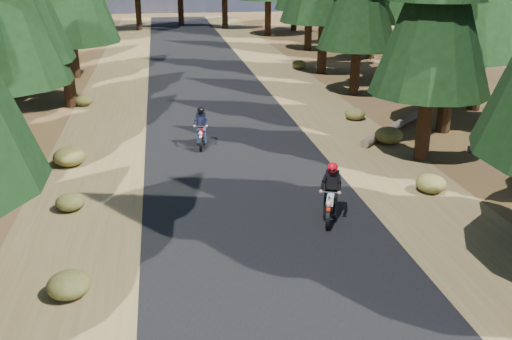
{
  "coord_description": "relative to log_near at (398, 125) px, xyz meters",
  "views": [
    {
      "loc": [
        -2.31,
        -12.24,
        6.29
      ],
      "look_at": [
        0.0,
        1.5,
        1.1
      ],
      "focal_mm": 40.0,
      "sensor_mm": 36.0,
      "label": 1
    }
  ],
  "objects": [
    {
      "name": "shoulder_r",
      "position": [
        -2.13,
        -3.05,
        -0.16
      ],
      "size": [
        3.2,
        100.0,
        0.01
      ],
      "primitive_type": "cube",
      "color": "brown",
      "rests_on": "ground"
    },
    {
      "name": "shoulder_l",
      "position": [
        -11.33,
        -3.05,
        -0.16
      ],
      "size": [
        3.2,
        100.0,
        0.01
      ],
      "primitive_type": "cube",
      "color": "brown",
      "rests_on": "ground"
    },
    {
      "name": "ground",
      "position": [
        -6.73,
        -8.05,
        -0.16
      ],
      "size": [
        120.0,
        120.0,
        0.0
      ],
      "primitive_type": "plane",
      "color": "#4C371B",
      "rests_on": "ground"
    },
    {
      "name": "rider_lead",
      "position": [
        -4.99,
        -7.56,
        0.34
      ],
      "size": [
        1.08,
        1.75,
        1.5
      ],
      "rotation": [
        0.0,
        0.0,
        2.77
      ],
      "color": "silver",
      "rests_on": "road"
    },
    {
      "name": "road",
      "position": [
        -6.73,
        -3.05,
        -0.15
      ],
      "size": [
        6.0,
        100.0,
        0.01
      ],
      "primitive_type": "cube",
      "color": "black",
      "rests_on": "ground"
    },
    {
      "name": "understory_shrubs",
      "position": [
        -5.6,
        -2.71,
        0.11
      ],
      "size": [
        12.94,
        31.14,
        0.62
      ],
      "color": "#474C1E",
      "rests_on": "ground"
    },
    {
      "name": "rider_follow",
      "position": [
        -7.75,
        -0.98,
        0.32
      ],
      "size": [
        0.67,
        1.63,
        1.41
      ],
      "rotation": [
        0.0,
        0.0,
        3.02
      ],
      "color": "#970D0A",
      "rests_on": "road"
    },
    {
      "name": "log_near",
      "position": [
        0.0,
        0.0,
        0.0
      ],
      "size": [
        4.47,
        4.46,
        0.32
      ],
      "primitive_type": "cylinder",
      "rotation": [
        0.0,
        1.57,
        0.78
      ],
      "color": "#4C4233",
      "rests_on": "ground"
    }
  ]
}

